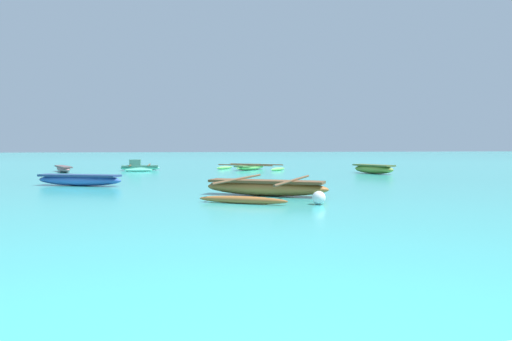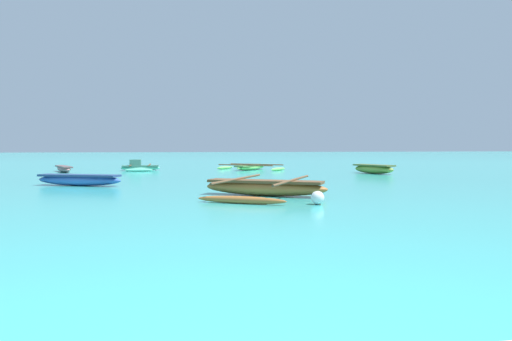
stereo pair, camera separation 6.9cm
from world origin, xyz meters
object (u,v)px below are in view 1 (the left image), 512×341
(moored_boat_1, at_px, (250,167))
(moored_boat_5, at_px, (139,167))
(moored_boat_2, at_px, (63,169))
(mooring_buoy_0, at_px, (319,198))
(moored_boat_0, at_px, (374,169))
(moored_boat_3, at_px, (79,179))
(moored_boat_4, at_px, (266,188))

(moored_boat_1, relative_size, moored_boat_5, 1.42)
(moored_boat_2, distance_m, mooring_buoy_0, 19.67)
(moored_boat_5, bearing_deg, moored_boat_2, -168.49)
(moored_boat_0, xyz_separation_m, mooring_buoy_0, (-7.32, -12.07, -0.10))
(moored_boat_5, bearing_deg, mooring_buoy_0, -72.01)
(moored_boat_0, xyz_separation_m, moored_boat_3, (-14.37, -5.00, -0.04))
(moored_boat_2, bearing_deg, moored_boat_5, 79.15)
(mooring_buoy_0, bearing_deg, moored_boat_1, 85.28)
(moored_boat_4, bearing_deg, moored_boat_3, 172.07)
(moored_boat_3, bearing_deg, moored_boat_5, 105.11)
(moored_boat_0, distance_m, moored_boat_3, 15.22)
(moored_boat_3, xyz_separation_m, mooring_buoy_0, (7.06, -7.07, -0.07))
(moored_boat_1, bearing_deg, mooring_buoy_0, -144.06)
(moored_boat_0, height_order, moored_boat_3, moored_boat_0)
(moored_boat_0, bearing_deg, moored_boat_5, -138.33)
(moored_boat_0, distance_m, moored_boat_2, 17.76)
(moored_boat_2, bearing_deg, moored_boat_3, -6.47)
(moored_boat_5, bearing_deg, moored_boat_0, -23.45)
(moored_boat_3, height_order, moored_boat_4, moored_boat_4)
(moored_boat_4, distance_m, moored_boat_5, 16.24)
(moored_boat_2, height_order, mooring_buoy_0, moored_boat_2)
(moored_boat_1, bearing_deg, moored_boat_5, 125.98)
(moored_boat_0, height_order, moored_boat_2, moored_boat_0)
(moored_boat_2, xyz_separation_m, moored_boat_4, (8.83, -14.80, 0.05))
(moored_boat_0, height_order, moored_boat_5, moored_boat_5)
(moored_boat_0, bearing_deg, mooring_buoy_0, -55.02)
(moored_boat_1, relative_size, moored_boat_3, 1.25)
(moored_boat_2, xyz_separation_m, moored_boat_5, (4.27, 0.79, 0.02))
(moored_boat_1, distance_m, moored_boat_5, 6.90)
(moored_boat_1, relative_size, mooring_buoy_0, 12.38)
(moored_boat_0, xyz_separation_m, moored_boat_1, (-5.88, 5.26, -0.10))
(moored_boat_0, xyz_separation_m, moored_boat_5, (-12.76, 5.82, -0.05))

